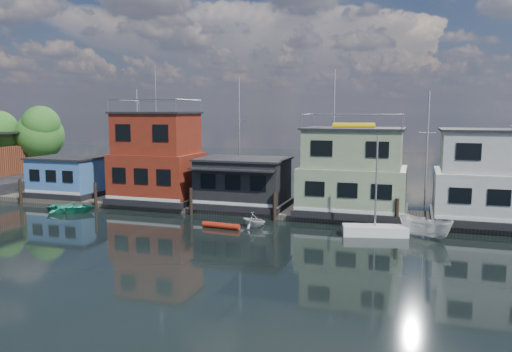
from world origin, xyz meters
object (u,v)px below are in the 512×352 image
(houseboat_blue, at_px, (68,177))
(houseboat_dark, at_px, (243,182))
(houseboat_white, at_px, (494,178))
(dinghy_white, at_px, (254,220))
(motorboat, at_px, (426,227))
(day_sailer, at_px, (375,230))
(houseboat_red, at_px, (157,159))
(houseboat_green, at_px, (353,173))
(dinghy_teal, at_px, (72,207))
(red_kayak, at_px, (221,226))

(houseboat_blue, relative_size, houseboat_dark, 0.86)
(houseboat_white, distance_m, dinghy_white, 17.45)
(motorboat, bearing_deg, houseboat_white, -11.59)
(houseboat_blue, xyz_separation_m, day_sailer, (28.68, -5.15, -1.80))
(motorboat, bearing_deg, houseboat_blue, 113.39)
(houseboat_red, height_order, dinghy_white, houseboat_red)
(houseboat_green, bearing_deg, houseboat_white, -0.00)
(houseboat_green, relative_size, motorboat, 2.18)
(houseboat_blue, bearing_deg, dinghy_teal, -49.55)
(dinghy_teal, bearing_deg, houseboat_green, -93.19)
(dinghy_teal, bearing_deg, day_sailer, -106.08)
(houseboat_white, height_order, day_sailer, houseboat_white)
(dinghy_white, bearing_deg, houseboat_green, -30.55)
(houseboat_blue, distance_m, dinghy_teal, 6.54)
(houseboat_blue, height_order, houseboat_white, houseboat_white)
(houseboat_red, relative_size, houseboat_dark, 1.60)
(houseboat_green, xyz_separation_m, dinghy_white, (-6.33, -5.36, -3.00))
(houseboat_blue, xyz_separation_m, red_kayak, (18.07, -6.47, -1.99))
(houseboat_green, distance_m, houseboat_white, 10.00)
(houseboat_red, distance_m, houseboat_white, 27.01)
(day_sailer, distance_m, dinghy_white, 8.52)
(houseboat_green, xyz_separation_m, red_kayak, (-8.43, -6.47, -3.34))
(dinghy_white, bearing_deg, houseboat_red, 82.50)
(houseboat_green, distance_m, day_sailer, 6.42)
(red_kayak, height_order, dinghy_teal, dinghy_teal)
(motorboat, bearing_deg, dinghy_teal, 121.91)
(red_kayak, distance_m, dinghy_teal, 14.09)
(red_kayak, xyz_separation_m, dinghy_white, (2.10, 1.10, 0.33))
(dinghy_white, xyz_separation_m, dinghy_teal, (-16.09, 0.58, -0.15))
(houseboat_red, bearing_deg, red_kayak, -37.04)
(dinghy_teal, bearing_deg, houseboat_red, -63.79)
(houseboat_blue, xyz_separation_m, motorboat, (31.91, -4.82, -1.46))
(houseboat_blue, relative_size, houseboat_red, 0.54)
(houseboat_blue, bearing_deg, red_kayak, -19.69)
(red_kayak, distance_m, dinghy_white, 2.39)
(houseboat_white, xyz_separation_m, day_sailer, (-7.82, -5.15, -3.13))
(houseboat_blue, relative_size, dinghy_teal, 1.66)
(day_sailer, distance_m, motorboat, 3.26)
(motorboat, bearing_deg, red_kayak, 128.76)
(houseboat_red, bearing_deg, houseboat_blue, -180.00)
(houseboat_green, bearing_deg, houseboat_dark, -179.88)
(houseboat_dark, bearing_deg, dinghy_white, -63.47)
(houseboat_dark, relative_size, houseboat_green, 0.88)
(day_sailer, bearing_deg, houseboat_red, 152.22)
(houseboat_dark, xyz_separation_m, houseboat_green, (9.00, 0.02, 1.13))
(houseboat_green, height_order, houseboat_white, houseboat_green)
(dinghy_teal, xyz_separation_m, motorboat, (27.83, -0.03, 0.34))
(houseboat_blue, distance_m, dinghy_white, 20.93)
(houseboat_green, height_order, day_sailer, houseboat_green)
(houseboat_white, bearing_deg, houseboat_green, 180.00)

